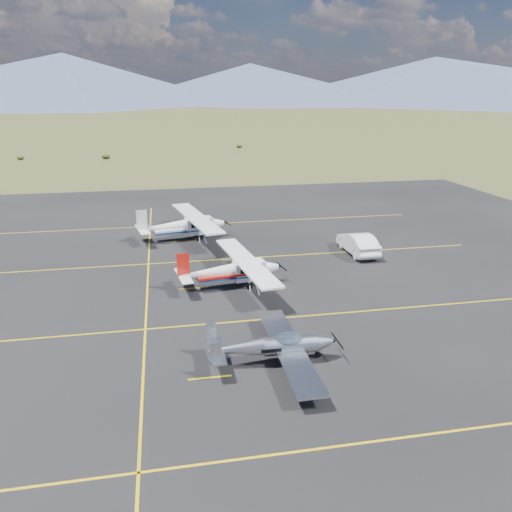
{
  "coord_description": "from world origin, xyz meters",
  "views": [
    {
      "loc": [
        -4.6,
        -23.4,
        12.53
      ],
      "look_at": [
        1.46,
        8.68,
        1.6
      ],
      "focal_mm": 35.0,
      "sensor_mm": 36.0,
      "label": 1
    }
  ],
  "objects_px": {
    "aircraft_low_wing": "(276,346)",
    "aircraft_plain": "(184,225)",
    "sedan": "(358,243)",
    "aircraft_cessna": "(231,270)"
  },
  "relations": [
    {
      "from": "sedan",
      "to": "aircraft_plain",
      "type": "bearing_deg",
      "value": -27.31
    },
    {
      "from": "aircraft_plain",
      "to": "sedan",
      "type": "distance_m",
      "value": 15.01
    },
    {
      "from": "aircraft_low_wing",
      "to": "aircraft_cessna",
      "type": "distance_m",
      "value": 10.15
    },
    {
      "from": "aircraft_cessna",
      "to": "aircraft_plain",
      "type": "xyz_separation_m",
      "value": [
        -2.56,
        11.7,
        0.13
      ]
    },
    {
      "from": "aircraft_cessna",
      "to": "aircraft_plain",
      "type": "relative_size",
      "value": 0.9
    },
    {
      "from": "aircraft_cessna",
      "to": "aircraft_plain",
      "type": "distance_m",
      "value": 11.97
    },
    {
      "from": "aircraft_plain",
      "to": "sedan",
      "type": "xyz_separation_m",
      "value": [
        13.5,
        -6.56,
        -0.45
      ]
    },
    {
      "from": "aircraft_cessna",
      "to": "sedan",
      "type": "bearing_deg",
      "value": 17.11
    },
    {
      "from": "aircraft_low_wing",
      "to": "aircraft_plain",
      "type": "relative_size",
      "value": 0.73
    },
    {
      "from": "aircraft_plain",
      "to": "sedan",
      "type": "height_order",
      "value": "aircraft_plain"
    }
  ]
}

